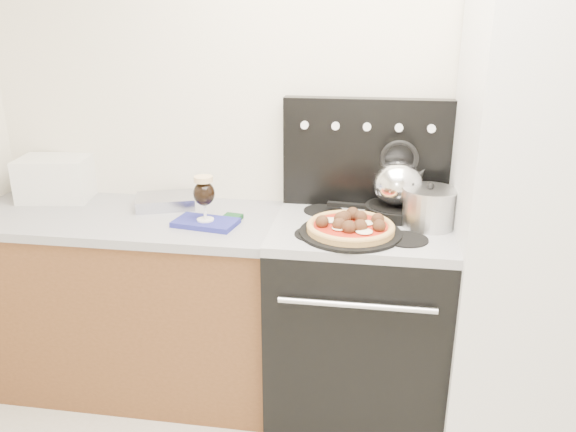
% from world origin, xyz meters
% --- Properties ---
extents(room_shell, '(3.52, 3.01, 2.52)m').
position_xyz_m(room_shell, '(0.00, 0.29, 1.25)').
color(room_shell, beige).
rests_on(room_shell, ground).
extents(base_cabinet, '(1.45, 0.60, 0.86)m').
position_xyz_m(base_cabinet, '(-1.02, 1.20, 0.43)').
color(base_cabinet, brown).
rests_on(base_cabinet, ground).
extents(countertop, '(1.48, 0.63, 0.04)m').
position_xyz_m(countertop, '(-1.02, 1.20, 0.88)').
color(countertop, '#9999A0').
rests_on(countertop, base_cabinet).
extents(stove_body, '(0.76, 0.65, 0.88)m').
position_xyz_m(stove_body, '(0.08, 1.18, 0.44)').
color(stove_body, black).
rests_on(stove_body, ground).
extents(cooktop, '(0.76, 0.65, 0.04)m').
position_xyz_m(cooktop, '(0.08, 1.18, 0.90)').
color(cooktop, '#ADADB2').
rests_on(cooktop, stove_body).
extents(backguard, '(0.76, 0.08, 0.50)m').
position_xyz_m(backguard, '(0.08, 1.45, 1.17)').
color(backguard, black).
rests_on(backguard, cooktop).
extents(fridge, '(0.64, 0.68, 1.90)m').
position_xyz_m(fridge, '(0.78, 1.15, 0.95)').
color(fridge, silver).
rests_on(fridge, ground).
extents(toaster_oven, '(0.37, 0.30, 0.21)m').
position_xyz_m(toaster_oven, '(-1.44, 1.38, 1.01)').
color(toaster_oven, silver).
rests_on(toaster_oven, countertop).
extents(foil_sheet, '(0.32, 0.28, 0.05)m').
position_xyz_m(foil_sheet, '(-0.86, 1.33, 0.93)').
color(foil_sheet, silver).
rests_on(foil_sheet, countertop).
extents(oven_mitt, '(0.29, 0.20, 0.02)m').
position_xyz_m(oven_mitt, '(-0.60, 1.12, 0.91)').
color(oven_mitt, navy).
rests_on(oven_mitt, countertop).
extents(beer_glass, '(0.11, 0.11, 0.20)m').
position_xyz_m(beer_glass, '(-0.60, 1.12, 1.02)').
color(beer_glass, black).
rests_on(beer_glass, oven_mitt).
extents(pizza_pan, '(0.49, 0.49, 0.01)m').
position_xyz_m(pizza_pan, '(0.04, 1.05, 0.93)').
color(pizza_pan, black).
rests_on(pizza_pan, cooktop).
extents(pizza, '(0.43, 0.43, 0.05)m').
position_xyz_m(pizza, '(0.04, 1.05, 0.96)').
color(pizza, '#E7C66C').
rests_on(pizza, pizza_pan).
extents(skillet, '(0.30, 0.30, 0.05)m').
position_xyz_m(skillet, '(0.23, 1.31, 0.94)').
color(skillet, black).
rests_on(skillet, cooktop).
extents(tea_kettle, '(0.27, 0.27, 0.25)m').
position_xyz_m(tea_kettle, '(0.23, 1.31, 1.09)').
color(tea_kettle, white).
rests_on(tea_kettle, skillet).
extents(stock_pot, '(0.25, 0.25, 0.16)m').
position_xyz_m(stock_pot, '(0.36, 1.20, 1.00)').
color(stock_pot, beige).
rests_on(stock_pot, cooktop).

